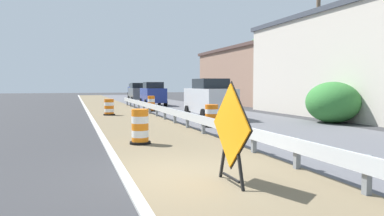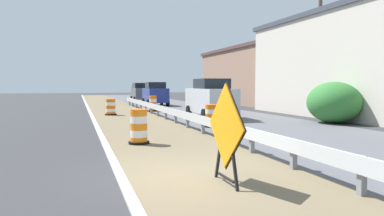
% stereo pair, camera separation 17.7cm
% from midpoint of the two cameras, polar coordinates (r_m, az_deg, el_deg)
% --- Properties ---
extents(ground_plane, '(160.00, 160.00, 0.00)m').
position_cam_midpoint_polar(ground_plane, '(7.80, -1.66, -10.46)').
color(ground_plane, '#333335').
extents(median_dirt_strip, '(3.90, 120.00, 0.01)m').
position_cam_midpoint_polar(median_dirt_strip, '(8.04, 3.55, -10.00)').
color(median_dirt_strip, '#706047').
rests_on(median_dirt_strip, ground).
extents(curb_near_edge, '(0.20, 120.00, 0.11)m').
position_cam_midpoint_polar(curb_near_edge, '(7.54, -11.34, -11.01)').
color(curb_near_edge, '#ADADA8').
rests_on(curb_near_edge, ground).
extents(guardrail_median, '(0.18, 54.86, 0.71)m').
position_cam_midpoint_polar(guardrail_median, '(8.40, 15.55, -5.96)').
color(guardrail_median, silver).
rests_on(guardrail_median, ground).
extents(warning_sign_diamond, '(0.06, 1.71, 1.99)m').
position_cam_midpoint_polar(warning_sign_diamond, '(6.85, 5.50, -3.43)').
color(warning_sign_diamond, black).
rests_on(warning_sign_diamond, ground).
extents(traffic_barrel_nearest, '(0.68, 0.68, 1.13)m').
position_cam_midpoint_polar(traffic_barrel_nearest, '(11.62, -8.76, -3.22)').
color(traffic_barrel_nearest, orange).
rests_on(traffic_barrel_nearest, ground).
extents(traffic_barrel_close, '(0.74, 0.74, 1.02)m').
position_cam_midpoint_polar(traffic_barrel_close, '(16.10, 2.84, -1.44)').
color(traffic_barrel_close, orange).
rests_on(traffic_barrel_close, ground).
extents(traffic_barrel_mid, '(0.73, 0.73, 1.02)m').
position_cam_midpoint_polar(traffic_barrel_mid, '(22.91, -13.36, 0.01)').
color(traffic_barrel_mid, orange).
rests_on(traffic_barrel_mid, ground).
extents(traffic_barrel_far, '(0.63, 0.63, 1.12)m').
position_cam_midpoint_polar(traffic_barrel_far, '(25.66, -6.75, 0.59)').
color(traffic_barrel_far, orange).
rests_on(traffic_barrel_far, ground).
extents(car_lead_near_lane, '(2.04, 4.05, 2.15)m').
position_cam_midpoint_polar(car_lead_near_lane, '(32.76, -6.44, 2.26)').
color(car_lead_near_lane, navy).
rests_on(car_lead_near_lane, ground).
extents(car_trailing_near_lane, '(2.03, 4.04, 2.05)m').
position_cam_midpoint_polar(car_trailing_near_lane, '(53.69, -7.26, 2.77)').
color(car_trailing_near_lane, black).
rests_on(car_trailing_near_lane, ground).
extents(car_lead_far_lane, '(2.04, 4.24, 2.11)m').
position_cam_midpoint_polar(car_lead_far_lane, '(40.19, -8.74, 2.49)').
color(car_lead_far_lane, '#4C5156').
rests_on(car_lead_far_lane, ground).
extents(car_mid_far_lane, '(2.02, 4.19, 2.11)m').
position_cam_midpoint_polar(car_mid_far_lane, '(61.91, -9.31, 2.91)').
color(car_mid_far_lane, navy).
rests_on(car_mid_far_lane, ground).
extents(car_trailing_far_lane, '(2.05, 4.82, 2.25)m').
position_cam_midpoint_polar(car_trailing_far_lane, '(20.52, 2.53, 1.54)').
color(car_trailing_far_lane, silver).
rests_on(car_trailing_far_lane, ground).
extents(roadside_shop_near, '(6.25, 14.59, 6.25)m').
position_cam_midpoint_polar(roadside_shop_near, '(23.85, 24.21, 6.37)').
color(roadside_shop_near, beige).
rests_on(roadside_shop_near, ground).
extents(roadside_shop_far, '(8.39, 14.78, 5.57)m').
position_cam_midpoint_polar(roadside_shop_far, '(37.39, 10.73, 5.04)').
color(roadside_shop_far, '#93705B').
rests_on(roadside_shop_far, ground).
extents(utility_pole_near, '(0.24, 1.80, 9.34)m').
position_cam_midpoint_polar(utility_pole_near, '(23.06, 19.30, 10.82)').
color(utility_pole_near, brown).
rests_on(utility_pole_near, ground).
extents(bush_roadside, '(2.65, 2.65, 2.07)m').
position_cam_midpoint_polar(bush_roadside, '(19.12, 21.40, 0.85)').
color(bush_roadside, '#337533').
rests_on(bush_roadside, ground).
extents(tree_roadside, '(3.64, 3.64, 6.37)m').
position_cam_midpoint_polar(tree_roadside, '(32.84, 11.68, 8.55)').
color(tree_roadside, '#4C3D2D').
rests_on(tree_roadside, ground).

